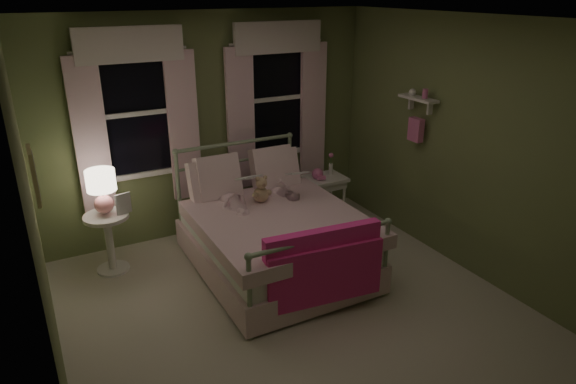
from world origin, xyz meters
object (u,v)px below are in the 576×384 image
bed (273,235)px  nightstand_left (109,235)px  nightstand_right (324,185)px  table_lamp (102,187)px  child_left (231,174)px  child_right (278,173)px  teddy_bear (261,191)px

bed → nightstand_left: (-1.54, 0.75, 0.03)m
nightstand_right → bed: bearing=-148.2°
table_lamp → child_left: bearing=-14.4°
child_right → teddy_bear: bearing=19.2°
nightstand_right → nightstand_left: bearing=177.7°
teddy_bear → nightstand_right: 1.13m
bed → nightstand_right: bearing=31.8°
child_right → table_lamp: (-1.82, 0.32, 0.06)m
child_left → nightstand_right: 1.40m
table_lamp → nightstand_right: bearing=-2.3°
child_right → table_lamp: child_right is taller
nightstand_left → table_lamp: size_ratio=1.40×
bed → nightstand_right: size_ratio=3.18×
child_left → table_lamp: bearing=-10.5°
child_right → table_lamp: bearing=-20.4°
child_right → nightstand_right: size_ratio=1.02×
child_left → nightstand_left: 1.42m
child_left → table_lamp: size_ratio=1.80×
table_lamp → nightstand_right: table_lamp is taller
child_left → table_lamp: child_left is taller
child_left → teddy_bear: (0.28, -0.16, -0.20)m
table_lamp → child_right: bearing=-10.1°
child_left → table_lamp: 1.30m
teddy_bear → nightstand_left: 1.66m
child_left → nightstand_right: size_ratio=1.31×
child_right → teddy_bear: size_ratio=2.16×
bed → teddy_bear: bearing=90.0°
child_left → teddy_bear: bearing=154.4°
bed → child_right: 0.72m
teddy_bear → nightstand_right: size_ratio=0.47×
table_lamp → nightstand_right: (2.58, -0.10, -0.40)m
child_right → teddy_bear: (-0.28, -0.16, -0.10)m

